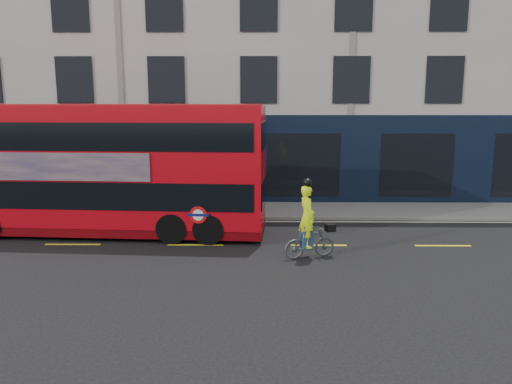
{
  "coord_description": "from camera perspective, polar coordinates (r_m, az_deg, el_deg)",
  "views": [
    {
      "loc": [
        6.16,
        -14.08,
        4.59
      ],
      "look_at": [
        5.95,
        2.56,
        1.56
      ],
      "focal_mm": 35.0,
      "sensor_mm": 36.0,
      "label": 1
    }
  ],
  "objects": [
    {
      "name": "pavement",
      "position": [
        21.95,
        -15.61,
        -1.97
      ],
      "size": [
        60.0,
        3.0,
        0.12
      ],
      "primitive_type": "cube",
      "color": "slate",
      "rests_on": "ground"
    },
    {
      "name": "kerb",
      "position": [
        20.55,
        -16.77,
        -2.84
      ],
      "size": [
        60.0,
        0.12,
        0.13
      ],
      "primitive_type": "cube",
      "color": "slate",
      "rests_on": "ground"
    },
    {
      "name": "lane_dashes",
      "position": [
        17.37,
        -20.19,
        -5.64
      ],
      "size": [
        58.0,
        0.12,
        0.01
      ],
      "primitive_type": null,
      "color": "yellow",
      "rests_on": "ground"
    },
    {
      "name": "ground",
      "position": [
        16.04,
        -22.09,
        -7.09
      ],
      "size": [
        120.0,
        120.0,
        0.0
      ],
      "primitive_type": "plane",
      "color": "black",
      "rests_on": "ground"
    },
    {
      "name": "cyclist",
      "position": [
        14.81,
        6.02,
        -4.4
      ],
      "size": [
        1.64,
        0.91,
        2.4
      ],
      "rotation": [
        0.0,
        0.0,
        0.32
      ],
      "color": "#4E5154",
      "rests_on": "ground"
    },
    {
      "name": "road_edge_line",
      "position": [
        20.29,
        -17.01,
        -3.2
      ],
      "size": [
        58.0,
        0.1,
        0.01
      ],
      "primitive_type": "cube",
      "color": "silver",
      "rests_on": "ground"
    },
    {
      "name": "bus",
      "position": [
        18.03,
        -16.91,
        2.6
      ],
      "size": [
        11.29,
        3.21,
        4.5
      ],
      "rotation": [
        0.0,
        0.0,
        -0.06
      ],
      "color": "#BC0712",
      "rests_on": "ground"
    },
    {
      "name": "building_terrace",
      "position": [
        27.87,
        -12.56,
        16.07
      ],
      "size": [
        50.0,
        10.07,
        15.0
      ],
      "color": "beige",
      "rests_on": "ground"
    }
  ]
}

